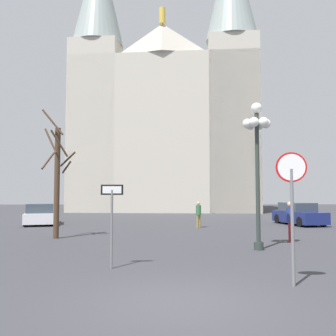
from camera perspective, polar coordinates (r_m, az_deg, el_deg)
The scene contains 10 objects.
ground_plane at distance 7.70m, azimuth 1.80°, elevation -20.05°, with size 120.00×120.00×0.00m, color #38383D.
cathedral at distance 45.27m, azimuth -0.30°, elevation 7.57°, with size 22.26×15.92×33.01m.
stop_sign at distance 9.12m, azimuth 18.57°, elevation -3.73°, with size 0.70×0.19×3.10m.
one_way_arrow_sign at distance 10.79m, azimuth -8.67°, elevation -7.04°, with size 0.64×0.07×2.38m.
street_lamp at distance 14.59m, azimuth 13.58°, elevation 3.72°, with size 1.09×1.00×5.62m.
bare_tree at distance 18.30m, azimuth -16.77°, elevation -1.35°, with size 1.52×1.53×6.07m.
parked_car_near_navy at distance 26.45m, azimuth 19.53°, elevation -6.77°, with size 2.55×4.42×1.47m.
parked_car_far_white at distance 26.73m, azimuth -19.05°, elevation -6.81°, with size 2.92×4.72×1.41m.
pedestrian_walking at distance 22.88m, azimuth 4.73°, elevation -6.79°, with size 0.32×0.32×1.60m.
pedestrian_standing at distance 17.02m, azimuth 18.35°, elevation -7.27°, with size 0.32×0.32×1.76m.
Camera 1 is at (-0.35, -7.39, 2.15)m, focal length 39.48 mm.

